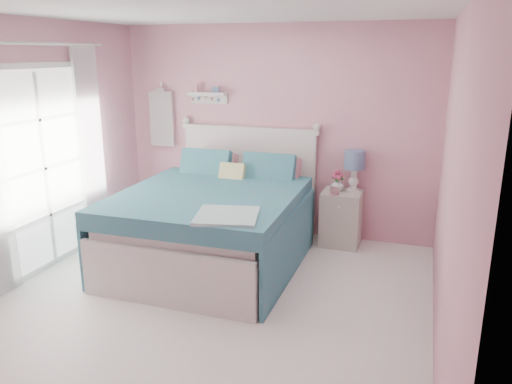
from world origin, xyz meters
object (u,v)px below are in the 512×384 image
Objects in this scene: vase at (337,184)px; nightstand at (341,218)px; bed at (216,223)px; table_lamp at (355,163)px; teacup at (334,191)px.

nightstand is at bearing -21.47° from vase.
bed reaches higher than nightstand.
bed is at bearing -141.06° from vase.
table_lamp reaches higher than nightstand.
nightstand is 0.41m from teacup.
bed is 15.00× the size of vase.
bed reaches higher than teacup.
teacup is at bearing -114.54° from nightstand.
bed is 3.54× the size of nightstand.
vase is (-0.18, -0.07, -0.26)m from table_lamp.
vase reaches higher than nightstand.
bed is at bearing -146.84° from teacup.
bed is 1.54m from vase.
teacup reaches higher than nightstand.
vase is 0.18m from teacup.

